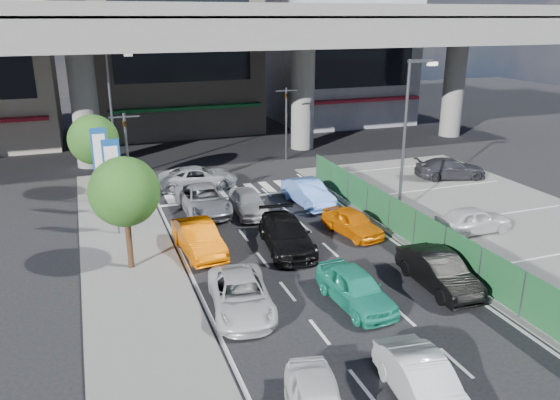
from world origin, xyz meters
name	(u,v)px	position (x,y,z in m)	size (l,w,h in m)	color
ground	(326,285)	(0.00, 0.00, 0.00)	(120.00, 120.00, 0.00)	black
parking_lot	(513,230)	(11.00, 2.00, 0.03)	(12.00, 28.00, 0.06)	slate
sidewalk_left	(132,268)	(-7.00, 4.00, 0.06)	(4.00, 30.00, 0.12)	slate
fence_run	(428,237)	(5.30, 1.00, 0.90)	(0.16, 22.00, 1.80)	#1B5129
expressway	(198,35)	(0.00, 22.00, 8.76)	(64.00, 14.00, 10.75)	slate
building_center	(173,46)	(0.00, 32.97, 7.49)	(14.00, 10.90, 15.00)	gray
building_east	(340,59)	(16.00, 31.97, 5.99)	(12.00, 10.90, 12.00)	gray
traffic_light_left	(126,137)	(-6.20, 12.00, 3.94)	(1.60, 1.24, 5.20)	#595B60
traffic_light_right	(286,106)	(5.50, 19.00, 3.94)	(1.60, 1.24, 5.20)	#595B60
street_lamp_right	(408,125)	(7.17, 6.00, 4.77)	(1.65, 0.22, 8.00)	#595B60
street_lamp_left	(114,105)	(-6.33, 18.00, 4.77)	(1.65, 0.22, 8.00)	#595B60
signboard_near	(113,174)	(-7.20, 7.99, 3.06)	(0.80, 0.14, 4.70)	#595B60
signboard_far	(101,160)	(-7.60, 10.99, 3.06)	(0.80, 0.14, 4.70)	#595B60
tree_near	(125,192)	(-7.00, 4.00, 3.39)	(2.80, 2.80, 4.80)	#382314
tree_far	(93,140)	(-7.80, 14.50, 3.39)	(2.80, 2.80, 4.80)	#382314
hatch_white_back_mid	(424,383)	(-0.42, -7.19, 0.64)	(1.36, 3.89, 1.28)	silver
sedan_white_mid_left	(241,295)	(-3.65, -0.76, 0.61)	(2.03, 4.41, 1.22)	silver
taxi_teal_mid	(355,288)	(0.36, -1.76, 0.67)	(1.59, 3.94, 1.34)	teal
hatch_black_mid_right	(439,271)	(3.98, -1.68, 0.69)	(1.46, 4.19, 1.38)	black
taxi_orange_left	(199,238)	(-4.01, 4.73, 0.69)	(1.46, 4.19, 1.38)	#DC5C00
sedan_black_mid	(287,235)	(-0.21, 3.78, 0.69)	(1.93, 4.76, 1.38)	black
taxi_orange_right	(352,222)	(3.37, 4.34, 0.61)	(1.45, 3.60, 1.23)	orange
wagon_silver_front_left	(203,200)	(-2.67, 9.94, 0.69)	(2.28, 4.94, 1.37)	#9A9CA1
sedan_white_front_mid	(248,202)	(-0.48, 8.79, 0.66)	(1.56, 3.87, 1.32)	silver
kei_truck_front_right	(308,193)	(3.08, 9.10, 0.69)	(1.46, 4.19, 1.38)	#5E92F6
crossing_wagon_silver	(198,177)	(-2.00, 14.31, 0.66)	(2.19, 4.76, 1.32)	#AEB1B5
parked_sedan_white	(473,220)	(8.88, 2.44, 0.71)	(1.53, 3.79, 1.29)	silver
parked_sedan_dgrey	(450,169)	(13.61, 10.59, 0.71)	(1.82, 4.47, 1.30)	#2F2F35
traffic_cone	(378,211)	(5.63, 5.86, 0.39)	(0.34, 0.34, 0.66)	#E0400C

